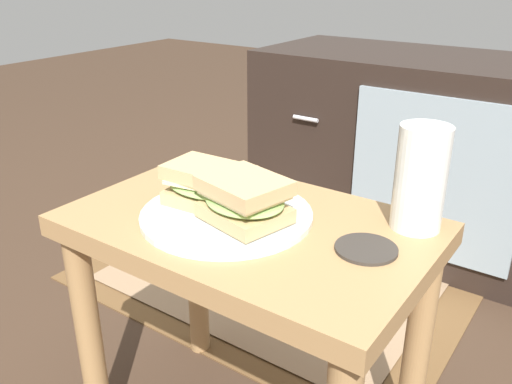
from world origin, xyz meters
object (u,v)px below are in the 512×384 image
object	(u,v)px
coaster	(366,249)
beer_glass	(420,180)
plate	(227,215)
tv_cabinet	(417,153)
sandwich_back	(245,199)
sandwich_front	(209,185)

from	to	relation	value
coaster	beer_glass	bearing A→B (deg)	74.86
plate	coaster	size ratio (longest dim) A/B	3.06
tv_cabinet	coaster	bearing A→B (deg)	-75.56
plate	tv_cabinet	bearing A→B (deg)	91.08
beer_glass	sandwich_back	bearing A→B (deg)	-145.16
beer_glass	coaster	size ratio (longest dim) A/B	1.80
tv_cabinet	beer_glass	world-z (taller)	beer_glass
plate	sandwich_front	world-z (taller)	sandwich_front
sandwich_front	sandwich_back	world-z (taller)	sandwich_back
sandwich_front	sandwich_back	xyz separation A→B (m)	(0.08, -0.02, 0.00)
plate	coaster	distance (m)	0.22
sandwich_back	coaster	xyz separation A→B (m)	(0.18, 0.04, -0.04)
plate	sandwich_back	bearing A→B (deg)	-10.67
beer_glass	coaster	distance (m)	0.13
coaster	sandwich_front	bearing A→B (deg)	-175.14
sandwich_front	beer_glass	size ratio (longest dim) A/B	0.94
coaster	sandwich_back	bearing A→B (deg)	-168.22
plate	beer_glass	size ratio (longest dim) A/B	1.70
tv_cabinet	sandwich_front	size ratio (longest dim) A/B	6.45
sandwich_front	coaster	xyz separation A→B (m)	(0.26, 0.02, -0.04)
sandwich_front	beer_glass	xyz separation A→B (m)	(0.29, 0.13, 0.03)
sandwich_front	coaster	distance (m)	0.27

